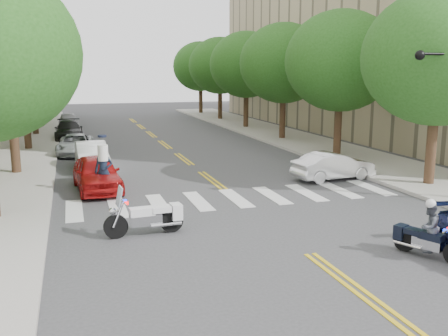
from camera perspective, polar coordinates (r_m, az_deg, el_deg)
name	(u,v)px	position (r m, az deg, el deg)	size (l,w,h in m)	color
ground	(310,254)	(14.23, 9.78, -9.68)	(140.00, 140.00, 0.00)	#38383A
sidewalk_left	(17,150)	(34.35, -22.58, 1.92)	(5.00, 60.00, 0.15)	#9E9991
sidewalk_right	(291,138)	(37.60, 7.62, 3.39)	(5.00, 60.00, 0.15)	#9E9991
building_right	(447,1)	(50.01, 24.14, 16.98)	(26.00, 44.00, 22.00)	tan
tree_l_1	(8,59)	(25.97, -23.50, 11.36)	(6.40, 6.40, 8.45)	#382316
tree_l_2	(22,62)	(33.94, -22.07, 11.16)	(6.40, 6.40, 8.45)	#382316
tree_l_3	(31,64)	(41.92, -21.19, 11.04)	(6.40, 6.40, 8.45)	#382316
tree_l_4	(37,65)	(49.91, -20.59, 10.96)	(6.40, 6.40, 8.45)	#382316
tree_l_5	(41,66)	(57.90, -20.15, 10.89)	(6.40, 6.40, 8.45)	#382316
tree_r_0	(438,58)	(23.27, 23.31, 11.52)	(6.40, 6.40, 8.45)	#382316
tree_r_1	(341,61)	(29.85, 13.18, 11.80)	(6.40, 6.40, 8.45)	#382316
tree_r_2	(284,63)	(36.99, 6.83, 11.79)	(6.40, 6.40, 8.45)	#382316
tree_r_3	(246,65)	(44.42, 2.57, 11.71)	(6.40, 6.40, 8.45)	#382316
tree_r_4	(220,66)	(52.03, -0.46, 11.61)	(6.40, 6.40, 8.45)	#382316
tree_r_5	(200,66)	(59.73, -2.71, 11.52)	(6.40, 6.40, 8.45)	#382316
motorcycle_police	(427,231)	(14.67, 22.17, -6.70)	(1.06, 1.92, 1.64)	black
motorcycle_parked	(151,217)	(15.66, -8.34, -5.56)	(2.48, 0.66, 1.60)	black
officer_standing	(104,171)	(20.75, -13.58, -0.39)	(0.73, 0.48, 2.01)	black
convertible	(333,166)	(23.82, 12.40, 0.24)	(1.37, 3.93, 1.29)	silver
parked_car_a	(97,173)	(21.77, -14.33, -0.59)	(1.75, 4.36, 1.48)	#A91212
parked_car_b	(92,156)	(26.69, -14.90, 1.38)	(1.48, 4.25, 1.40)	white
parked_car_c	(75,144)	(31.64, -16.62, 2.59)	(2.05, 4.44, 1.23)	#A7ABAF
parked_car_d	(69,130)	(38.85, -17.32, 4.16)	(1.96, 4.83, 1.40)	black
parked_car_e	(69,121)	(46.03, -17.34, 5.17)	(1.69, 4.20, 1.43)	gray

